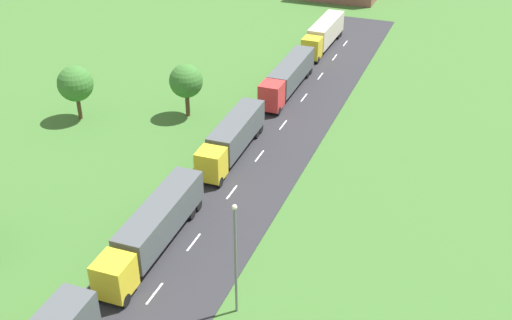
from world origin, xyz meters
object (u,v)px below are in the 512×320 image
(truck_third, at_px, (232,137))
(truck_fifth, at_px, (324,33))
(truck_fourth, at_px, (288,76))
(tree_pine, at_px, (186,81))
(lamppost_second, at_px, (236,255))
(tree_oak, at_px, (75,84))
(truck_second, at_px, (153,227))

(truck_third, distance_m, truck_fifth, 33.69)
(truck_fourth, xyz_separation_m, truck_fifth, (-0.17, 16.77, 0.10))
(tree_pine, bearing_deg, lamppost_second, -57.14)
(truck_third, distance_m, tree_oak, 19.54)
(truck_second, xyz_separation_m, lamppost_second, (8.78, -4.07, 2.93))
(tree_oak, bearing_deg, truck_third, -4.29)
(truck_second, relative_size, tree_pine, 2.29)
(truck_fourth, distance_m, tree_pine, 13.60)
(truck_fourth, bearing_deg, truck_fifth, 90.58)
(truck_fifth, height_order, lamppost_second, lamppost_second)
(truck_third, bearing_deg, tree_pine, 141.97)
(lamppost_second, bearing_deg, truck_second, 155.13)
(truck_second, distance_m, truck_fifth, 49.72)
(truck_fifth, bearing_deg, lamppost_second, -80.64)
(truck_third, distance_m, tree_pine, 10.78)
(truck_third, xyz_separation_m, tree_oak, (-19.37, 1.45, 2.14))
(truck_fourth, relative_size, tree_oak, 2.36)
(truck_fifth, bearing_deg, truck_fourth, -89.42)
(truck_second, xyz_separation_m, truck_third, (-0.09, 16.03, -0.00))
(tree_oak, bearing_deg, truck_fourth, 38.36)
(truck_second, height_order, lamppost_second, lamppost_second)
(truck_second, height_order, tree_oak, tree_oak)
(truck_second, xyz_separation_m, tree_pine, (-8.41, 22.54, 2.15))
(truck_second, height_order, truck_fifth, truck_fifth)
(truck_fifth, relative_size, tree_pine, 2.21)
(truck_third, relative_size, tree_pine, 2.09)
(truck_fifth, distance_m, tree_pine, 28.50)
(tree_oak, bearing_deg, tree_pine, 24.58)
(lamppost_second, xyz_separation_m, tree_oak, (-28.23, 21.55, -0.78))
(truck_fourth, bearing_deg, lamppost_second, -76.78)
(lamppost_second, relative_size, tree_pine, 1.47)
(truck_third, height_order, tree_oak, tree_oak)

